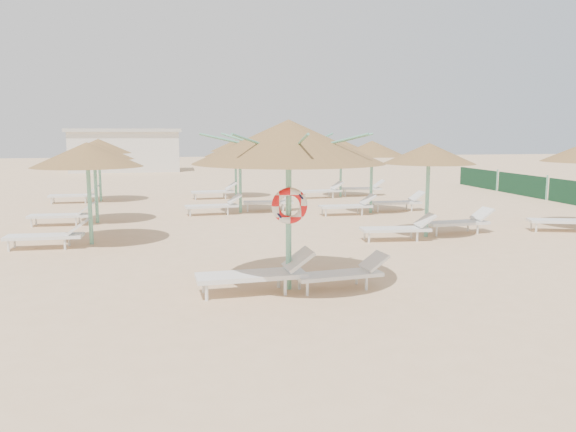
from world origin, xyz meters
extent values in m
plane|color=#D9B084|center=(0.00, 0.00, 0.00)|extent=(120.00, 120.00, 0.00)
cylinder|color=#6BBA9A|center=(0.06, 0.19, 1.34)|extent=(0.11, 0.11, 2.69)
cone|color=olive|center=(0.06, 0.19, 2.81)|extent=(3.58, 3.58, 0.81)
cylinder|color=#6BBA9A|center=(0.06, 0.19, 2.54)|extent=(0.20, 0.20, 0.12)
cylinder|color=#6BBA9A|center=(0.89, 0.19, 2.77)|extent=(1.62, 0.04, 0.40)
cylinder|color=#6BBA9A|center=(0.65, 0.77, 2.77)|extent=(1.17, 1.17, 0.40)
cylinder|color=#6BBA9A|center=(0.06, 1.01, 2.77)|extent=(0.04, 1.62, 0.40)
cylinder|color=#6BBA9A|center=(-0.52, 0.77, 2.77)|extent=(1.17, 1.17, 0.40)
cylinder|color=#6BBA9A|center=(-0.76, 0.19, 2.77)|extent=(1.62, 0.04, 0.40)
cylinder|color=#6BBA9A|center=(-0.52, -0.39, 2.77)|extent=(1.17, 1.17, 0.40)
cylinder|color=#6BBA9A|center=(0.06, -0.64, 2.77)|extent=(0.04, 1.62, 0.40)
cylinder|color=#6BBA9A|center=(0.65, -0.39, 2.77)|extent=(1.17, 1.17, 0.40)
torus|color=red|center=(0.06, 0.09, 1.62)|extent=(0.68, 0.15, 0.68)
cylinder|color=white|center=(-1.52, -0.31, 0.15)|extent=(0.06, 0.06, 0.30)
cylinder|color=white|center=(-1.55, 0.23, 0.15)|extent=(0.06, 0.06, 0.30)
cylinder|color=white|center=(-0.08, -0.22, 0.15)|extent=(0.06, 0.06, 0.30)
cylinder|color=white|center=(-0.11, 0.31, 0.15)|extent=(0.06, 0.06, 0.30)
cube|color=white|center=(-0.68, 0.01, 0.34)|extent=(2.07, 0.79, 0.09)
cube|color=white|center=(0.23, 0.07, 0.60)|extent=(0.56, 0.67, 0.39)
cylinder|color=white|center=(0.32, -0.33, 0.12)|extent=(0.05, 0.05, 0.25)
cylinder|color=white|center=(0.26, 0.11, 0.12)|extent=(0.05, 0.05, 0.25)
cylinder|color=white|center=(1.50, -0.17, 0.12)|extent=(0.05, 0.05, 0.25)
cylinder|color=white|center=(1.44, 0.26, 0.12)|extent=(0.05, 0.05, 0.25)
cube|color=white|center=(0.99, -0.02, 0.28)|extent=(1.74, 0.76, 0.07)
cube|color=white|center=(1.74, 0.08, 0.50)|extent=(0.49, 0.58, 0.32)
cylinder|color=#6BBA9A|center=(-4.32, 5.46, 1.15)|extent=(0.11, 0.11, 2.30)
cone|color=olive|center=(-4.32, 5.46, 2.40)|extent=(2.87, 2.87, 0.65)
cylinder|color=#6BBA9A|center=(-4.32, 5.46, 2.15)|extent=(0.20, 0.20, 0.12)
cylinder|color=white|center=(-6.22, 4.82, 0.14)|extent=(0.06, 0.06, 0.28)
cylinder|color=white|center=(-6.21, 5.32, 0.14)|extent=(0.06, 0.06, 0.28)
cylinder|color=white|center=(-4.87, 4.80, 0.14)|extent=(0.06, 0.06, 0.28)
cylinder|color=white|center=(-4.86, 5.30, 0.14)|extent=(0.06, 0.06, 0.28)
cube|color=white|center=(-5.42, 5.06, 0.32)|extent=(1.91, 0.65, 0.08)
cube|color=white|center=(-4.57, 5.05, 0.56)|extent=(0.49, 0.61, 0.36)
cylinder|color=#6BBA9A|center=(-4.68, 9.23, 1.15)|extent=(0.11, 0.11, 2.30)
cone|color=olive|center=(-4.68, 9.23, 2.39)|extent=(2.53, 2.53, 0.57)
cylinder|color=#6BBA9A|center=(-4.68, 9.23, 2.15)|extent=(0.20, 0.20, 0.12)
cylinder|color=white|center=(-6.59, 8.60, 0.14)|extent=(0.06, 0.06, 0.28)
cylinder|color=white|center=(-6.58, 9.10, 0.14)|extent=(0.06, 0.06, 0.28)
cylinder|color=white|center=(-5.24, 8.56, 0.14)|extent=(0.06, 0.06, 0.28)
cylinder|color=white|center=(-5.23, 9.06, 0.14)|extent=(0.06, 0.06, 0.28)
cube|color=white|center=(-5.78, 8.83, 0.32)|extent=(1.92, 0.67, 0.08)
cube|color=white|center=(-4.93, 8.81, 0.56)|extent=(0.50, 0.61, 0.36)
cylinder|color=#6BBA9A|center=(-5.36, 15.27, 1.15)|extent=(0.11, 0.11, 2.30)
cone|color=olive|center=(-5.36, 15.27, 2.39)|extent=(2.75, 2.75, 0.62)
cylinder|color=#6BBA9A|center=(-5.36, 15.27, 2.15)|extent=(0.20, 0.20, 0.12)
cylinder|color=white|center=(-7.26, 14.61, 0.14)|extent=(0.06, 0.06, 0.28)
cylinder|color=white|center=(-7.27, 15.11, 0.14)|extent=(0.06, 0.06, 0.28)
cylinder|color=white|center=(-5.91, 14.64, 0.14)|extent=(0.06, 0.06, 0.28)
cylinder|color=white|center=(-5.92, 15.13, 0.14)|extent=(0.06, 0.06, 0.28)
cube|color=white|center=(-6.46, 14.87, 0.32)|extent=(1.91, 0.66, 0.08)
cube|color=white|center=(-5.61, 14.89, 0.56)|extent=(0.50, 0.61, 0.36)
cylinder|color=#6BBA9A|center=(0.25, 10.71, 1.15)|extent=(0.11, 0.11, 2.30)
cone|color=olive|center=(0.25, 10.71, 2.39)|extent=(2.61, 2.61, 0.59)
cylinder|color=#6BBA9A|center=(0.25, 10.71, 2.15)|extent=(0.20, 0.20, 0.12)
cylinder|color=white|center=(-1.62, 9.98, 0.14)|extent=(0.06, 0.06, 0.28)
cylinder|color=white|center=(-1.67, 10.48, 0.14)|extent=(0.06, 0.06, 0.28)
cylinder|color=white|center=(-0.28, 10.11, 0.14)|extent=(0.06, 0.06, 0.28)
cylinder|color=white|center=(-0.33, 10.61, 0.14)|extent=(0.06, 0.06, 0.28)
cube|color=white|center=(-0.85, 10.31, 0.32)|extent=(1.95, 0.79, 0.08)
cube|color=white|center=(0.00, 10.39, 0.56)|extent=(0.54, 0.64, 0.36)
cylinder|color=white|center=(0.53, 10.83, 0.14)|extent=(0.06, 0.06, 0.28)
cylinder|color=white|center=(0.58, 11.33, 0.14)|extent=(0.06, 0.06, 0.28)
cylinder|color=white|center=(1.87, 10.71, 0.14)|extent=(0.06, 0.06, 0.28)
cylinder|color=white|center=(1.92, 11.21, 0.14)|extent=(0.06, 0.06, 0.28)
cube|color=white|center=(1.35, 11.01, 0.32)|extent=(1.95, 0.79, 0.08)
cube|color=white|center=(2.20, 10.93, 0.56)|extent=(0.54, 0.64, 0.36)
cylinder|color=#6BBA9A|center=(0.56, 15.69, 1.15)|extent=(0.11, 0.11, 2.30)
cone|color=olive|center=(0.56, 15.69, 2.38)|extent=(2.30, 2.30, 0.52)
cylinder|color=#6BBA9A|center=(0.56, 15.69, 2.15)|extent=(0.20, 0.20, 0.12)
cylinder|color=white|center=(-1.31, 14.97, 0.14)|extent=(0.06, 0.06, 0.28)
cylinder|color=white|center=(-1.36, 15.47, 0.14)|extent=(0.06, 0.06, 0.28)
cylinder|color=white|center=(0.04, 15.09, 0.14)|extent=(0.06, 0.06, 0.28)
cylinder|color=white|center=(-0.01, 15.59, 0.14)|extent=(0.06, 0.06, 0.28)
cube|color=white|center=(-0.54, 15.29, 0.32)|extent=(1.95, 0.79, 0.08)
cube|color=white|center=(0.31, 15.37, 0.56)|extent=(0.54, 0.64, 0.36)
cylinder|color=#6BBA9A|center=(4.98, 4.80, 1.15)|extent=(0.11, 0.11, 2.30)
cone|color=olive|center=(4.98, 4.80, 2.39)|extent=(2.59, 2.59, 0.58)
cylinder|color=#6BBA9A|center=(4.98, 4.80, 2.15)|extent=(0.20, 0.20, 0.12)
cylinder|color=white|center=(3.06, 4.21, 0.14)|extent=(0.06, 0.06, 0.28)
cylinder|color=white|center=(3.10, 4.71, 0.14)|extent=(0.06, 0.06, 0.28)
cylinder|color=white|center=(4.40, 4.11, 0.14)|extent=(0.06, 0.06, 0.28)
cylinder|color=white|center=(4.44, 4.60, 0.14)|extent=(0.06, 0.06, 0.28)
cube|color=white|center=(3.88, 4.40, 0.32)|extent=(1.94, 0.76, 0.08)
cube|color=white|center=(4.72, 4.33, 0.56)|extent=(0.53, 0.64, 0.36)
cylinder|color=white|center=(5.30, 4.79, 0.14)|extent=(0.06, 0.06, 0.28)
cylinder|color=white|center=(5.26, 5.29, 0.14)|extent=(0.06, 0.06, 0.28)
cylinder|color=white|center=(6.64, 4.89, 0.14)|extent=(0.06, 0.06, 0.28)
cylinder|color=white|center=(6.60, 5.39, 0.14)|extent=(0.06, 0.06, 0.28)
cube|color=white|center=(6.08, 5.10, 0.32)|extent=(1.94, 0.76, 0.08)
cube|color=white|center=(6.92, 5.16, 0.56)|extent=(0.53, 0.64, 0.36)
cylinder|color=#6BBA9A|center=(5.01, 9.72, 1.15)|extent=(0.11, 0.11, 2.30)
cone|color=olive|center=(5.01, 9.72, 2.39)|extent=(2.54, 2.54, 0.57)
cylinder|color=#6BBA9A|center=(5.01, 9.72, 2.15)|extent=(0.20, 0.20, 0.12)
cylinder|color=white|center=(3.11, 9.07, 0.14)|extent=(0.06, 0.06, 0.28)
cylinder|color=white|center=(3.11, 9.57, 0.14)|extent=(0.06, 0.06, 0.28)
cylinder|color=white|center=(4.46, 9.08, 0.14)|extent=(0.06, 0.06, 0.28)
cylinder|color=white|center=(4.46, 9.58, 0.14)|extent=(0.06, 0.06, 0.28)
cube|color=white|center=(3.91, 9.32, 0.32)|extent=(1.90, 0.63, 0.08)
cube|color=white|center=(4.76, 9.33, 0.56)|extent=(0.49, 0.60, 0.36)
cylinder|color=white|center=(5.31, 9.78, 0.14)|extent=(0.06, 0.06, 0.28)
cylinder|color=white|center=(5.31, 10.28, 0.14)|extent=(0.06, 0.06, 0.28)
cylinder|color=white|center=(6.66, 9.77, 0.14)|extent=(0.06, 0.06, 0.28)
cylinder|color=white|center=(6.66, 10.27, 0.14)|extent=(0.06, 0.06, 0.28)
cube|color=white|center=(6.11, 10.02, 0.32)|extent=(1.90, 0.63, 0.08)
cube|color=white|center=(6.96, 10.02, 0.56)|extent=(0.49, 0.60, 0.36)
cylinder|color=#6BBA9A|center=(5.39, 15.08, 1.15)|extent=(0.11, 0.11, 2.30)
cone|color=olive|center=(5.39, 15.08, 2.38)|extent=(2.42, 2.42, 0.54)
cylinder|color=#6BBA9A|center=(5.39, 15.08, 2.15)|extent=(0.20, 0.20, 0.12)
cylinder|color=white|center=(3.52, 14.34, 0.14)|extent=(0.06, 0.06, 0.28)
cylinder|color=white|center=(3.47, 14.84, 0.14)|extent=(0.06, 0.06, 0.28)
cylinder|color=white|center=(4.86, 14.49, 0.14)|extent=(0.06, 0.06, 0.28)
cylinder|color=white|center=(4.81, 14.99, 0.14)|extent=(0.06, 0.06, 0.28)
cube|color=white|center=(4.29, 14.68, 0.32)|extent=(1.96, 0.83, 0.08)
cube|color=white|center=(5.13, 14.77, 0.56)|extent=(0.55, 0.65, 0.36)
cylinder|color=white|center=(5.67, 15.22, 0.14)|extent=(0.06, 0.06, 0.28)
cylinder|color=white|center=(5.72, 15.72, 0.14)|extent=(0.06, 0.06, 0.28)
cylinder|color=white|center=(7.01, 15.07, 0.14)|extent=(0.06, 0.06, 0.28)
cylinder|color=white|center=(7.06, 15.56, 0.14)|extent=(0.06, 0.06, 0.28)
cube|color=white|center=(6.49, 15.38, 0.32)|extent=(1.96, 0.83, 0.08)
cube|color=white|center=(7.33, 15.28, 0.56)|extent=(0.55, 0.65, 0.36)
cylinder|color=white|center=(8.53, 4.83, 0.14)|extent=(0.06, 0.06, 0.28)
cylinder|color=white|center=(8.68, 5.31, 0.14)|extent=(0.06, 0.06, 0.28)
cube|color=white|center=(9.37, 4.83, 0.32)|extent=(2.00, 1.16, 0.08)
cube|color=silver|center=(-6.00, 35.00, 1.50)|extent=(8.00, 4.00, 3.00)
cube|color=beige|center=(-6.00, 35.00, 3.12)|extent=(8.40, 4.40, 0.25)
cube|color=#164427|center=(14.00, 14.00, 0.50)|extent=(0.08, 3.80, 1.00)
cylinder|color=#6BBA9A|center=(14.00, 12.10, 0.55)|extent=(0.08, 0.08, 1.10)
cube|color=#164427|center=(14.00, 18.00, 0.50)|extent=(0.08, 3.80, 1.00)
cylinder|color=#6BBA9A|center=(14.00, 16.10, 0.55)|extent=(0.08, 0.08, 1.10)
camera|label=1|loc=(-1.90, -10.06, 2.97)|focal=35.00mm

